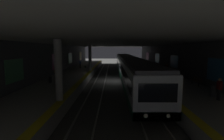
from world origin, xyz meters
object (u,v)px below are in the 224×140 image
object	(u,v)px
bench_right_mid	(57,72)
suitcase_rolling	(50,80)
pillar_far	(90,58)
trash_bin	(213,91)
bench_left_near	(196,80)
person_boarding	(80,64)
metro_train	(128,67)
person_waiting_near	(151,67)
pillar_near	(59,70)
backpack_on_floor	(85,67)
bench_left_mid	(172,71)
person_walking_mid	(167,68)
person_standing_far	(219,88)
bench_left_far	(167,70)

from	to	relation	value
bench_right_mid	suitcase_rolling	world-z (taller)	suitcase_rolling
suitcase_rolling	pillar_far	bearing A→B (deg)	-15.87
bench_right_mid	trash_bin	size ratio (longest dim) A/B	2.00
bench_left_near	person_boarding	bearing A→B (deg)	44.34
metro_train	person_waiting_near	bearing A→B (deg)	-74.91
metro_train	trash_bin	world-z (taller)	metro_train
pillar_near	person_waiting_near	world-z (taller)	pillar_near
pillar_far	backpack_on_floor	distance (m)	5.21
bench_left_mid	person_walking_mid	xyz separation A→B (m)	(0.25, 0.73, 0.38)
suitcase_rolling	backpack_on_floor	distance (m)	15.61
pillar_near	bench_right_mid	xyz separation A→B (m)	(12.28, 4.18, -1.75)
bench_left_near	trash_bin	size ratio (longest dim) A/B	2.00
backpack_on_floor	person_standing_far	bearing A→B (deg)	-148.50
bench_left_mid	backpack_on_floor	size ratio (longest dim) A/B	4.25
pillar_far	person_standing_far	world-z (taller)	pillar_far
bench_left_far	person_waiting_near	size ratio (longest dim) A/B	1.03
bench_left_far	person_waiting_near	bearing A→B (deg)	71.83
bench_left_far	bench_right_mid	xyz separation A→B (m)	(-2.51, 17.07, 0.00)
bench_left_far	person_waiting_near	xyz separation A→B (m)	(0.80, 2.45, 0.37)
trash_bin	metro_train	bearing A→B (deg)	22.53
pillar_far	bench_right_mid	world-z (taller)	pillar_far
backpack_on_floor	trash_bin	world-z (taller)	trash_bin
backpack_on_floor	person_walking_mid	bearing A→B (deg)	-123.87
pillar_far	suitcase_rolling	distance (m)	11.63
bench_left_mid	person_boarding	world-z (taller)	person_boarding
metro_train	suitcase_rolling	size ratio (longest dim) A/B	35.35
bench_left_far	person_boarding	distance (m)	16.48
pillar_near	metro_train	distance (m)	16.01
bench_left_far	bench_right_mid	size ratio (longest dim) A/B	1.00
metro_train	person_boarding	world-z (taller)	metro_train
person_standing_far	person_boarding	xyz separation A→B (m)	(20.94, 14.36, -0.03)
person_boarding	bench_left_near	bearing A→B (deg)	-135.66
bench_left_near	trash_bin	distance (m)	4.34
pillar_far	backpack_on_floor	bearing A→B (deg)	19.80
pillar_far	trash_bin	distance (m)	20.69
person_waiting_near	person_standing_far	bearing A→B (deg)	-174.37
bench_left_mid	person_boarding	size ratio (longest dim) A/B	1.03
bench_left_near	person_walking_mid	distance (m)	7.67
bench_left_near	bench_right_mid	xyz separation A→B (m)	(6.95, 17.07, 0.00)
person_standing_far	bench_left_near	bearing A→B (deg)	-9.77
metro_train	person_walking_mid	size ratio (longest dim) A/B	21.14
pillar_far	person_boarding	xyz separation A→B (m)	(3.26, 2.39, -1.38)
person_boarding	backpack_on_floor	bearing A→B (deg)	-31.86
bench_left_near	person_walking_mid	world-z (taller)	person_walking_mid
pillar_far	suitcase_rolling	xyz separation A→B (m)	(-11.03, 3.14, -1.93)
bench_left_mid	bench_left_far	size ratio (longest dim) A/B	1.00
person_waiting_near	backpack_on_floor	world-z (taller)	person_waiting_near
bench_right_mid	person_standing_far	distance (m)	20.28
pillar_far	bench_left_mid	world-z (taller)	pillar_far
metro_train	person_waiting_near	world-z (taller)	metro_train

